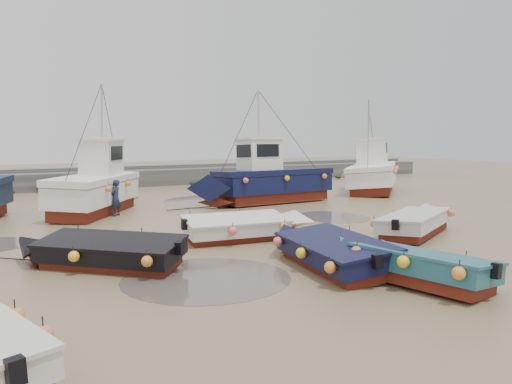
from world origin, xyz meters
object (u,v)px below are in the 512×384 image
at_px(dinghy_2, 408,261).
at_px(cabin_boat_3, 374,172).
at_px(dinghy_5, 245,224).
at_px(dinghy_4, 100,248).
at_px(person, 116,216).
at_px(dinghy_3, 418,220).
at_px(cabin_boat_2, 265,179).
at_px(cabin_boat_1, 99,185).
at_px(dinghy_1, 329,247).

distance_m(dinghy_2, cabin_boat_3, 21.87).
xyz_separation_m(dinghy_2, dinghy_5, (-0.96, 6.76, -0.01)).
xyz_separation_m(dinghy_4, person, (2.81, 9.08, -0.54)).
xyz_separation_m(dinghy_2, dinghy_3, (5.30, 4.40, -0.02)).
distance_m(cabin_boat_2, person, 8.50).
xyz_separation_m(cabin_boat_1, cabin_boat_2, (8.79, -1.14, -0.01)).
distance_m(dinghy_4, dinghy_5, 5.57).
distance_m(dinghy_1, dinghy_3, 6.31).
xyz_separation_m(dinghy_5, cabin_boat_1, (-3.01, 9.30, 0.82)).
bearing_deg(cabin_boat_1, dinghy_4, -66.94).
relative_size(dinghy_5, person, 3.50).
xyz_separation_m(dinghy_3, cabin_boat_1, (-9.27, 11.66, 0.83)).
xyz_separation_m(dinghy_1, person, (-2.91, 12.22, -0.54)).
bearing_deg(cabin_boat_3, dinghy_2, -83.83).
height_order(cabin_boat_1, cabin_boat_2, same).
relative_size(dinghy_2, dinghy_4, 1.12).
xyz_separation_m(dinghy_3, dinghy_4, (-11.67, 1.07, 0.01)).
bearing_deg(dinghy_2, person, 91.68).
height_order(dinghy_1, dinghy_3, same).
bearing_deg(dinghy_3, cabin_boat_2, 156.35).
bearing_deg(person, dinghy_1, 59.12).
height_order(dinghy_2, cabin_boat_3, cabin_boat_3).
distance_m(dinghy_2, dinghy_4, 8.40).
bearing_deg(dinghy_3, cabin_boat_3, 116.54).
bearing_deg(cabin_boat_3, dinghy_3, -79.75).
bearing_deg(dinghy_4, cabin_boat_1, 32.02).
bearing_deg(cabin_boat_3, dinghy_1, -89.46).
bearing_deg(dinghy_5, dinghy_3, 76.82).
xyz_separation_m(cabin_boat_1, person, (0.40, -1.52, -1.36)).
xyz_separation_m(dinghy_1, cabin_boat_1, (-3.31, 13.74, 0.82)).
bearing_deg(cabin_boat_3, dinghy_5, -100.41).
distance_m(dinghy_2, person, 14.99).
relative_size(cabin_boat_1, cabin_boat_3, 1.01).
relative_size(dinghy_3, cabin_boat_2, 0.64).
bearing_deg(dinghy_5, cabin_boat_3, 129.64).
xyz_separation_m(dinghy_4, cabin_boat_1, (2.40, 10.59, 0.82)).
height_order(dinghy_5, cabin_boat_3, cabin_boat_3).
xyz_separation_m(dinghy_1, cabin_boat_2, (5.47, 12.60, 0.81)).
bearing_deg(dinghy_3, dinghy_2, -76.52).
height_order(dinghy_1, person, dinghy_1).
bearing_deg(dinghy_4, cabin_boat_3, -17.42).
bearing_deg(person, cabin_boat_3, 141.68).
relative_size(cabin_boat_3, person, 4.82).
bearing_deg(dinghy_5, dinghy_2, 15.57).
bearing_deg(cabin_boat_3, person, -126.59).
bearing_deg(cabin_boat_2, dinghy_1, 154.29).
bearing_deg(dinghy_1, dinghy_3, 28.73).
height_order(dinghy_1, dinghy_4, same).
bearing_deg(cabin_boat_2, dinghy_3, -179.62).
bearing_deg(cabin_boat_3, cabin_boat_2, -123.69).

